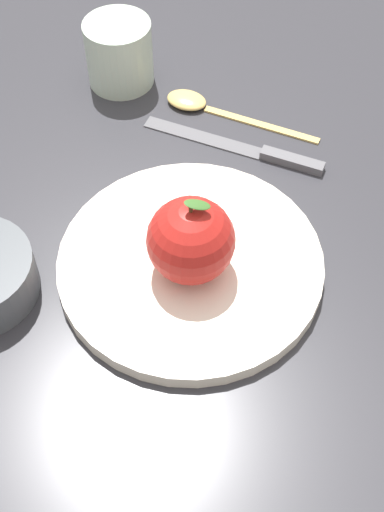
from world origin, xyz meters
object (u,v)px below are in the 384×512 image
(dinner_plate, at_px, (192,263))
(cup, at_px, (119,50))
(apple, at_px, (186,241))
(spoon, at_px, (204,106))
(knife, at_px, (249,149))

(dinner_plate, relative_size, cup, 3.23)
(cup, bearing_deg, apple, -77.47)
(cup, bearing_deg, spoon, -30.71)
(dinner_plate, distance_m, cup, 0.30)
(apple, relative_size, spoon, 0.53)
(cup, relative_size, knife, 0.40)
(apple, bearing_deg, spoon, 82.57)
(dinner_plate, xyz_separation_m, cup, (-0.07, 0.29, 0.03))
(apple, xyz_separation_m, knife, (0.08, 0.17, -0.05))
(dinner_plate, height_order, cup, cup)
(apple, relative_size, knife, 0.48)
(apple, height_order, spoon, apple)
(apple, distance_m, knife, 0.19)
(apple, relative_size, cup, 1.19)
(cup, xyz_separation_m, knife, (0.14, -0.13, -0.04))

